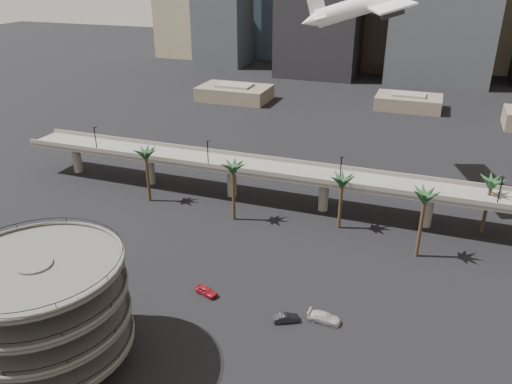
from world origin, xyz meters
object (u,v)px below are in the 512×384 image
(overpass, at_px, (277,173))
(parking_ramp, at_px, (43,306))
(car_b, at_px, (286,318))
(car_c, at_px, (324,317))
(car_a, at_px, (206,291))

(overpass, bearing_deg, parking_ramp, -102.43)
(overpass, distance_m, car_b, 42.66)
(car_b, bearing_deg, car_c, -97.45)
(car_a, bearing_deg, overpass, 17.44)
(car_a, bearing_deg, parking_ramp, 166.78)
(parking_ramp, height_order, car_c, parking_ramp)
(overpass, distance_m, car_c, 43.02)
(car_b, bearing_deg, car_a, 54.06)
(overpass, bearing_deg, car_c, -62.13)
(parking_ramp, bearing_deg, car_a, 59.10)
(overpass, height_order, car_c, overpass)
(car_a, distance_m, car_c, 20.02)
(parking_ramp, bearing_deg, overpass, 77.57)
(car_b, xyz_separation_m, car_c, (5.51, 2.04, 0.08))
(overpass, bearing_deg, car_a, -90.23)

